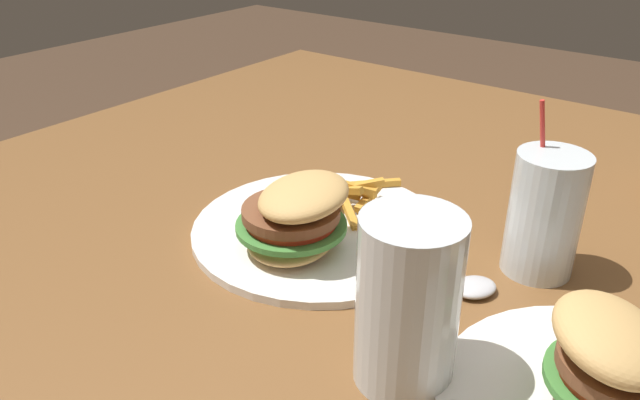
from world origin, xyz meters
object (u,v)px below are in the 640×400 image
object	(u,v)px
beer_glass	(407,305)
juice_glass	(544,218)
spoon	(467,289)
meal_plate_near	(309,221)
meal_plate_far	(611,390)

from	to	relation	value
beer_glass	juice_glass	bearing A→B (deg)	172.49
beer_glass	spoon	xyz separation A→B (m)	(-0.14, -0.01, -0.07)
meal_plate_near	meal_plate_far	xyz separation A→B (m)	(0.07, 0.36, 0.00)
meal_plate_near	beer_glass	xyz separation A→B (m)	(0.13, 0.20, 0.05)
beer_glass	spoon	distance (m)	0.16
meal_plate_near	meal_plate_far	size ratio (longest dim) A/B	1.15
juice_glass	beer_glass	bearing A→B (deg)	-7.51
meal_plate_near	meal_plate_far	bearing A→B (deg)	78.93
beer_glass	juice_glass	size ratio (longest dim) A/B	0.83
beer_glass	meal_plate_far	world-z (taller)	beer_glass
juice_glass	meal_plate_far	world-z (taller)	juice_glass
beer_glass	meal_plate_far	xyz separation A→B (m)	(-0.06, 0.16, -0.04)
beer_glass	juice_glass	world-z (taller)	juice_glass
spoon	meal_plate_far	size ratio (longest dim) A/B	0.52
juice_glass	spoon	world-z (taller)	juice_glass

